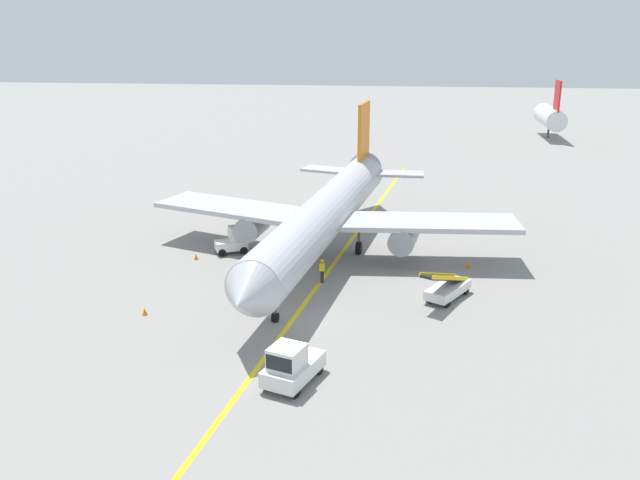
% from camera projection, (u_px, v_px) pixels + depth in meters
% --- Properties ---
extents(ground_plane, '(300.00, 300.00, 0.00)m').
position_uv_depth(ground_plane, '(297.00, 320.00, 41.22)').
color(ground_plane, gray).
extents(taxi_line_yellow, '(12.61, 79.09, 0.01)m').
position_uv_depth(taxi_line_yellow, '(315.00, 289.00, 45.89)').
color(taxi_line_yellow, yellow).
rests_on(taxi_line_yellow, ground).
extents(airliner, '(28.27, 35.27, 10.10)m').
position_uv_depth(airliner, '(326.00, 214.00, 51.03)').
color(airliner, '#B2B5BA').
rests_on(airliner, ground).
extents(pushback_tug, '(3.02, 4.03, 2.20)m').
position_uv_depth(pushback_tug, '(291.00, 365.00, 33.78)').
color(pushback_tug, silver).
rests_on(pushback_tug, ground).
extents(baggage_tug_near_wing, '(2.73, 2.20, 2.10)m').
position_uv_depth(baggage_tug_near_wing, '(233.00, 241.00, 52.77)').
color(baggage_tug_near_wing, silver).
rests_on(baggage_tug_near_wing, ground).
extents(belt_loader_forward_hold, '(3.64, 4.93, 2.59)m').
position_uv_depth(belt_loader_forward_hold, '(447.00, 287.00, 44.13)').
color(belt_loader_forward_hold, silver).
rests_on(belt_loader_forward_hold, ground).
extents(ground_crew_marshaller, '(0.36, 0.24, 1.70)m').
position_uv_depth(ground_crew_marshaller, '(322.00, 270.00, 46.81)').
color(ground_crew_marshaller, '#26262D').
rests_on(ground_crew_marshaller, ground).
extents(safety_cone_nose_left, '(0.36, 0.36, 0.44)m').
position_uv_depth(safety_cone_nose_left, '(145.00, 312.00, 41.87)').
color(safety_cone_nose_left, orange).
rests_on(safety_cone_nose_left, ground).
extents(safety_cone_nose_right, '(0.36, 0.36, 0.44)m').
position_uv_depth(safety_cone_nose_right, '(196.00, 257.00, 51.50)').
color(safety_cone_nose_right, orange).
rests_on(safety_cone_nose_right, ground).
extents(safety_cone_wingtip_left, '(0.36, 0.36, 0.44)m').
position_uv_depth(safety_cone_wingtip_left, '(469.00, 265.00, 49.76)').
color(safety_cone_wingtip_left, orange).
rests_on(safety_cone_wingtip_left, ground).
extents(distant_aircraft_far_left, '(3.00, 10.10, 8.80)m').
position_uv_depth(distant_aircraft_far_left, '(550.00, 116.00, 102.96)').
color(distant_aircraft_far_left, silver).
rests_on(distant_aircraft_far_left, ground).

